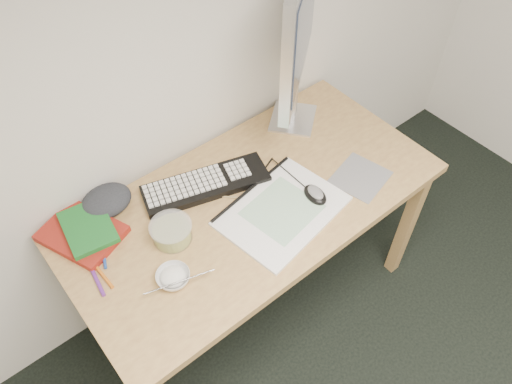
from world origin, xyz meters
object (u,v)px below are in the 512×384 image
desk (253,213)px  sketchpad (282,211)px  keyboard (206,184)px  monitor (299,30)px  rice_bowl (173,277)px

desk → sketchpad: size_ratio=3.22×
keyboard → monitor: size_ratio=0.70×
monitor → keyboard: bearing=150.0°
desk → keyboard: size_ratio=2.98×
keyboard → desk: bearing=-41.3°
sketchpad → keyboard: keyboard is taller
keyboard → rice_bowl: 0.41m
desk → monitor: 0.69m
rice_bowl → keyboard: bearing=39.7°
desk → keyboard: bearing=122.0°
desk → rice_bowl: 0.44m
sketchpad → monitor: 0.65m
desk → keyboard: (-0.10, 0.16, 0.10)m
desk → monitor: monitor is taller
monitor → rice_bowl: (-0.82, -0.34, -0.40)m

